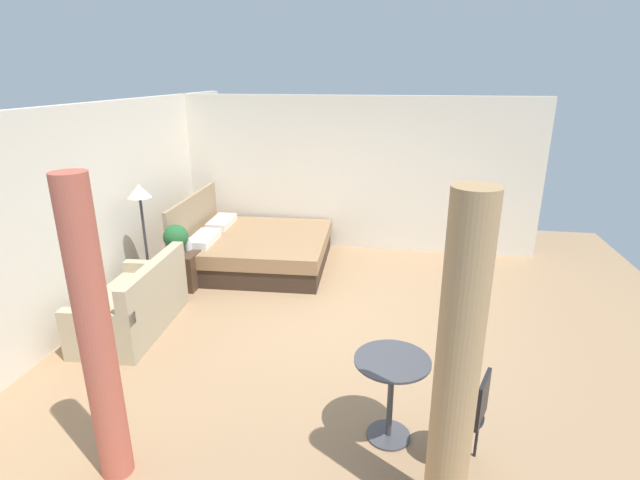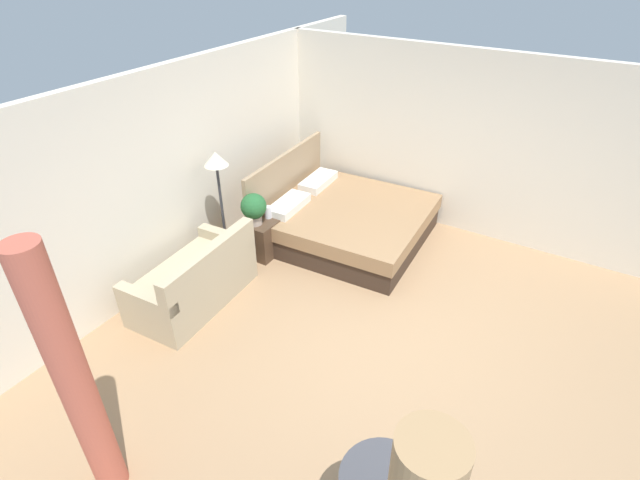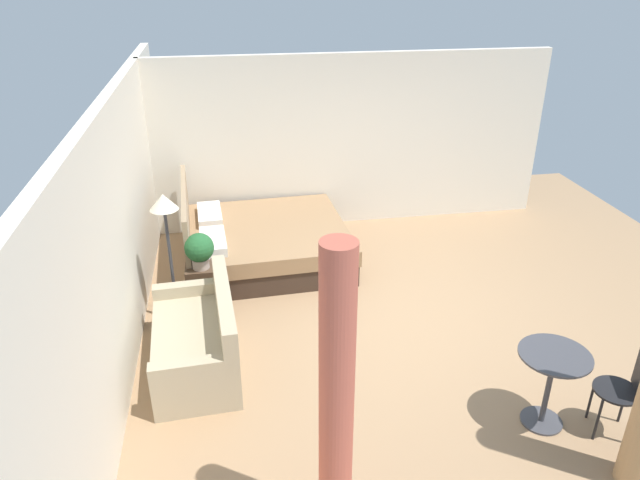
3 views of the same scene
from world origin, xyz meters
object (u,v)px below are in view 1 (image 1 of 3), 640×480
object	(u,v)px
vase	(188,244)
bed	(255,248)
potted_plant	(176,238)
cafe_chair_near_window	(469,411)
couch	(134,306)
balcony_table	(391,384)
floor_lamp	(141,207)
nightstand	(184,269)

from	to	relation	value
vase	bed	bearing A→B (deg)	-40.62
vase	potted_plant	bearing A→B (deg)	164.59
potted_plant	cafe_chair_near_window	distance (m)	4.55
couch	balcony_table	distance (m)	3.36
balcony_table	floor_lamp	bearing A→B (deg)	56.16
balcony_table	cafe_chair_near_window	size ratio (longest dim) A/B	0.91
vase	floor_lamp	bearing A→B (deg)	143.30
nightstand	potted_plant	xyz separation A→B (m)	(-0.10, 0.03, 0.50)
nightstand	balcony_table	world-z (taller)	balcony_table
bed	couch	world-z (taller)	bed
floor_lamp	balcony_table	size ratio (longest dim) A/B	2.09
nightstand	bed	bearing A→B (deg)	-38.13
bed	potted_plant	xyz separation A→B (m)	(-1.07, 0.79, 0.48)
floor_lamp	vase	bearing A→B (deg)	-36.70
vase	floor_lamp	world-z (taller)	floor_lamp
bed	floor_lamp	size ratio (longest dim) A/B	1.42
potted_plant	cafe_chair_near_window	size ratio (longest dim) A/B	0.53
bed	nightstand	distance (m)	1.23
bed	cafe_chair_near_window	xyz separation A→B (m)	(-3.80, -2.84, 0.23)
nightstand	couch	bearing A→B (deg)	177.24
potted_plant	cafe_chair_near_window	bearing A→B (deg)	-127.00
vase	cafe_chair_near_window	world-z (taller)	cafe_chair_near_window
nightstand	potted_plant	size ratio (longest dim) A/B	1.19
cafe_chair_near_window	nightstand	bearing A→B (deg)	51.78
floor_lamp	nightstand	bearing A→B (deg)	-41.96
potted_plant	balcony_table	size ratio (longest dim) A/B	0.58
bed	vase	distance (m)	1.17
potted_plant	vase	world-z (taller)	potted_plant
potted_plant	nightstand	bearing A→B (deg)	-15.81
potted_plant	vase	bearing A→B (deg)	-15.41
bed	balcony_table	world-z (taller)	bed
bed	potted_plant	distance (m)	1.42
balcony_table	cafe_chair_near_window	bearing A→B (deg)	-110.48
nightstand	floor_lamp	bearing A→B (deg)	138.04
bed	floor_lamp	distance (m)	1.99
potted_plant	floor_lamp	world-z (taller)	floor_lamp
balcony_table	cafe_chair_near_window	world-z (taller)	cafe_chair_near_window
couch	vase	distance (m)	1.42
bed	vase	world-z (taller)	bed
couch	balcony_table	world-z (taller)	couch
bed	cafe_chair_near_window	bearing A→B (deg)	-143.27
bed	floor_lamp	world-z (taller)	floor_lamp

